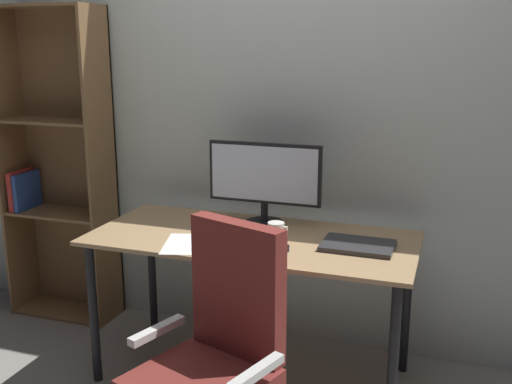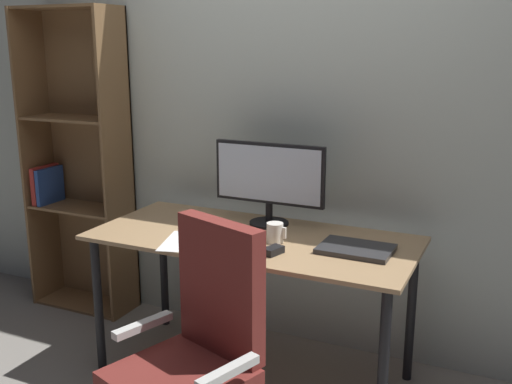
{
  "view_description": "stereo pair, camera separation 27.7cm",
  "coord_description": "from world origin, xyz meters",
  "px_view_note": "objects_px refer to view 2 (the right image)",
  "views": [
    {
      "loc": [
        0.9,
        -2.56,
        1.64
      ],
      "look_at": [
        0.03,
        -0.02,
        0.97
      ],
      "focal_mm": 41.91,
      "sensor_mm": 36.0,
      "label": 1
    },
    {
      "loc": [
        1.16,
        -2.46,
        1.64
      ],
      "look_at": [
        0.03,
        -0.02,
        0.97
      ],
      "focal_mm": 41.91,
      "sensor_mm": 36.0,
      "label": 2
    }
  ],
  "objects_px": {
    "monitor": "(269,178)",
    "keyboard": "(227,245)",
    "coffee_mug": "(275,233)",
    "office_chair": "(195,371)",
    "bookshelf": "(79,164)",
    "mouse": "(273,251)",
    "laptop": "(356,249)",
    "desk": "(253,253)"
  },
  "relations": [
    {
      "from": "monitor",
      "to": "keyboard",
      "type": "distance_m",
      "value": 0.47
    },
    {
      "from": "coffee_mug",
      "to": "office_chair",
      "type": "bearing_deg",
      "value": -90.92
    },
    {
      "from": "office_chair",
      "to": "bookshelf",
      "type": "bearing_deg",
      "value": 162.1
    },
    {
      "from": "coffee_mug",
      "to": "mouse",
      "type": "bearing_deg",
      "value": -69.87
    },
    {
      "from": "mouse",
      "to": "laptop",
      "type": "bearing_deg",
      "value": 47.24
    },
    {
      "from": "desk",
      "to": "keyboard",
      "type": "relative_size",
      "value": 5.36
    },
    {
      "from": "office_chair",
      "to": "bookshelf",
      "type": "distance_m",
      "value": 1.9
    },
    {
      "from": "keyboard",
      "to": "coffee_mug",
      "type": "distance_m",
      "value": 0.24
    },
    {
      "from": "mouse",
      "to": "laptop",
      "type": "height_order",
      "value": "mouse"
    },
    {
      "from": "desk",
      "to": "bookshelf",
      "type": "xyz_separation_m",
      "value": [
        -1.35,
        0.35,
        0.26
      ]
    },
    {
      "from": "monitor",
      "to": "mouse",
      "type": "bearing_deg",
      "value": -63.88
    },
    {
      "from": "mouse",
      "to": "coffee_mug",
      "type": "relative_size",
      "value": 1.02
    },
    {
      "from": "keyboard",
      "to": "office_chair",
      "type": "height_order",
      "value": "office_chair"
    },
    {
      "from": "keyboard",
      "to": "mouse",
      "type": "distance_m",
      "value": 0.23
    },
    {
      "from": "office_chair",
      "to": "keyboard",
      "type": "bearing_deg",
      "value": 125.0
    },
    {
      "from": "keyboard",
      "to": "bookshelf",
      "type": "xyz_separation_m",
      "value": [
        -1.31,
        0.55,
        0.16
      ]
    },
    {
      "from": "keyboard",
      "to": "laptop",
      "type": "relative_size",
      "value": 0.91
    },
    {
      "from": "monitor",
      "to": "bookshelf",
      "type": "xyz_separation_m",
      "value": [
        -1.34,
        0.14,
        -0.07
      ]
    },
    {
      "from": "mouse",
      "to": "monitor",
      "type": "bearing_deg",
      "value": 132.82
    },
    {
      "from": "laptop",
      "to": "monitor",
      "type": "bearing_deg",
      "value": 158.46
    },
    {
      "from": "mouse",
      "to": "office_chair",
      "type": "height_order",
      "value": "office_chair"
    },
    {
      "from": "desk",
      "to": "coffee_mug",
      "type": "xyz_separation_m",
      "value": [
        0.13,
        -0.04,
        0.13
      ]
    },
    {
      "from": "desk",
      "to": "mouse",
      "type": "bearing_deg",
      "value": -45.11
    },
    {
      "from": "mouse",
      "to": "office_chair",
      "type": "relative_size",
      "value": 0.1
    },
    {
      "from": "desk",
      "to": "coffee_mug",
      "type": "bearing_deg",
      "value": -15.22
    },
    {
      "from": "monitor",
      "to": "desk",
      "type": "bearing_deg",
      "value": -87.6
    },
    {
      "from": "mouse",
      "to": "laptop",
      "type": "relative_size",
      "value": 0.3
    },
    {
      "from": "monitor",
      "to": "coffee_mug",
      "type": "distance_m",
      "value": 0.34
    },
    {
      "from": "coffee_mug",
      "to": "office_chair",
      "type": "height_order",
      "value": "office_chair"
    },
    {
      "from": "laptop",
      "to": "keyboard",
      "type": "bearing_deg",
      "value": -159.86
    },
    {
      "from": "coffee_mug",
      "to": "office_chair",
      "type": "distance_m",
      "value": 0.79
    },
    {
      "from": "coffee_mug",
      "to": "desk",
      "type": "bearing_deg",
      "value": 164.78
    },
    {
      "from": "coffee_mug",
      "to": "keyboard",
      "type": "bearing_deg",
      "value": -137.59
    },
    {
      "from": "mouse",
      "to": "coffee_mug",
      "type": "bearing_deg",
      "value": 126.83
    },
    {
      "from": "office_chair",
      "to": "coffee_mug",
      "type": "bearing_deg",
      "value": 108.28
    },
    {
      "from": "desk",
      "to": "laptop",
      "type": "distance_m",
      "value": 0.52
    },
    {
      "from": "office_chair",
      "to": "bookshelf",
      "type": "height_order",
      "value": "bookshelf"
    },
    {
      "from": "laptop",
      "to": "coffee_mug",
      "type": "bearing_deg",
      "value": -173.74
    },
    {
      "from": "desk",
      "to": "office_chair",
      "type": "relative_size",
      "value": 1.54
    },
    {
      "from": "coffee_mug",
      "to": "laptop",
      "type": "height_order",
      "value": "coffee_mug"
    },
    {
      "from": "monitor",
      "to": "coffee_mug",
      "type": "height_order",
      "value": "monitor"
    },
    {
      "from": "desk",
      "to": "mouse",
      "type": "relative_size",
      "value": 16.18
    }
  ]
}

